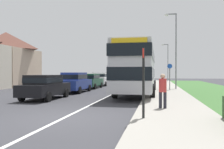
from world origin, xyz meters
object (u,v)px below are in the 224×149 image
Objects in this scene: parked_car_black at (45,86)px; street_lamp_mid at (175,46)px; parked_car_blue at (75,82)px; pedestrian_at_stop at (163,89)px; street_lamp_far at (167,60)px; bus_stop_sign at (143,78)px; parked_car_white at (101,79)px; double_decker_bus at (137,67)px; parked_car_dark_green at (90,80)px; cycle_route_sign at (170,76)px.

street_lamp_mid is (8.76, 9.62, 3.41)m from parked_car_black.
parked_car_blue is 11.14m from pedestrian_at_stop.
street_lamp_mid is 1.10× the size of street_lamp_far.
parked_car_blue is 12.73m from bus_stop_sign.
street_lamp_far reaches higher than parked_car_white.
double_decker_bus is 5.59m from parked_car_blue.
street_lamp_mid is (8.63, 4.35, 3.33)m from parked_car_blue.
parked_car_blue is at bearing 88.56° from parked_car_black.
parked_car_black is at bearing -132.33° from street_lamp_mid.
parked_car_blue reaches higher than pedestrian_at_stop.
pedestrian_at_stop is at bearing -77.23° from double_decker_bus.
street_lamp_mid is at bearing 47.67° from parked_car_black.
street_lamp_far is at bearing 56.87° from parked_car_white.
parked_car_dark_green is at bearing -89.04° from parked_car_white.
double_decker_bus is at bearing -97.55° from street_lamp_far.
parked_car_black is 1.74× the size of cycle_route_sign.
bus_stop_sign is (6.61, -5.67, 0.67)m from parked_car_black.
bus_stop_sign is at bearing -98.00° from street_lamp_mid.
bus_stop_sign is (6.65, -16.11, 0.67)m from parked_car_dark_green.
bus_stop_sign reaches higher than parked_car_dark_green.
parked_car_black is 1.69× the size of bus_stop_sign.
double_decker_bus is 8.16m from parked_car_dark_green.
parked_car_white is at bearing 117.19° from double_decker_bus.
parked_car_blue is 0.98× the size of parked_car_dark_green.
parked_car_dark_green is 0.67× the size of street_lamp_far.
parked_car_black is at bearing -140.19° from double_decker_bus.
parked_car_blue is 8.63m from cycle_route_sign.
parked_car_white is at bearing 90.47° from parked_car_black.
pedestrian_at_stop is (7.37, -13.67, 0.10)m from parked_car_dark_green.
street_lamp_far is (0.62, 21.14, 2.51)m from cycle_route_sign.
double_decker_bus is 10.37m from bus_stop_sign.
street_lamp_mid reaches higher than parked_car_dark_green.
street_lamp_far is at bearing 64.94° from parked_car_dark_green.
cycle_route_sign is (2.66, 3.64, -0.72)m from double_decker_bus.
street_lamp_far is at bearing 82.45° from double_decker_bus.
parked_car_blue is 1.76× the size of cycle_route_sign.
double_decker_bus is at bearing 102.77° from pedestrian_at_stop.
bus_stop_sign is 14.03m from cycle_route_sign.
parked_car_black is 30.86m from street_lamp_far.
parked_car_black is 2.62× the size of pedestrian_at_stop.
parked_car_blue is 25.84m from street_lamp_far.
street_lamp_mid reaches higher than bus_stop_sign.
parked_car_black is 8.74m from bus_stop_sign.
cycle_route_sign reaches higher than parked_car_white.
parked_car_black is at bearing 156.19° from pedestrian_at_stop.
double_decker_bus is 8.14m from pedestrian_at_stop.
double_decker_bus is 12.49m from parked_car_white.
cycle_route_sign is (0.88, 11.50, 0.45)m from pedestrian_at_stop.
street_lamp_mid reaches higher than parked_car_black.
street_lamp_mid is (0.55, 1.35, 2.84)m from cycle_route_sign.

